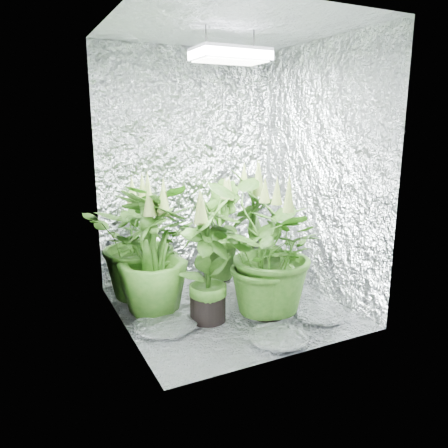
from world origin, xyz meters
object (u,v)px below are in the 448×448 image
grow_lamp (230,55)px  plant_d (152,254)px  circulation_fan (268,262)px  plant_c (217,232)px  plant_b (253,235)px  plant_a (143,240)px  plant_e (269,251)px  plant_f (207,262)px

grow_lamp → plant_d: (-0.55, 0.14, -1.37)m
plant_d → circulation_fan: (1.14, 0.24, -0.29)m
plant_c → plant_b: bearing=-78.6°
plant_d → plant_c: bearing=32.5°
grow_lamp → plant_a: bearing=138.7°
circulation_fan → plant_e: bearing=-147.0°
circulation_fan → grow_lamp: bearing=-171.2°
plant_e → plant_f: bearing=164.0°
plant_c → plant_f: bearing=-120.0°
plant_c → plant_e: (-0.01, -0.87, 0.06)m
plant_c → plant_d: size_ratio=0.94×
grow_lamp → plant_e: 1.37m
plant_c → plant_e: size_ratio=0.92×
plant_c → plant_e: plant_e is taller
plant_a → plant_c: (0.71, 0.15, -0.05)m
grow_lamp → plant_a: (-0.53, 0.46, -1.34)m
plant_c → plant_e: bearing=-90.6°
plant_d → circulation_fan: bearing=12.0°
plant_d → plant_e: bearing=-28.4°
plant_a → plant_d: 0.32m
plant_b → circulation_fan: size_ratio=2.76×
grow_lamp → circulation_fan: bearing=33.6°
plant_d → plant_f: 0.42m
grow_lamp → plant_a: 1.51m
plant_b → plant_e: (-0.10, -0.40, -0.01)m
plant_a → plant_f: size_ratio=1.13×
plant_f → plant_a: bearing=115.5°
plant_e → circulation_fan: (0.40, 0.64, -0.32)m
plant_a → plant_c: 0.73m
plant_f → circulation_fan: 1.01m
grow_lamp → plant_b: grow_lamp is taller
plant_a → circulation_fan: plant_a is taller
plant_c → plant_f: size_ratio=0.99×
plant_f → plant_c: bearing=60.0°
plant_a → plant_d: (-0.03, -0.32, -0.03)m
plant_a → plant_b: (0.81, -0.32, 0.02)m
grow_lamp → circulation_fan: size_ratio=1.27×
plant_e → plant_f: plant_e is taller
grow_lamp → plant_c: (0.19, 0.62, -1.39)m
plant_b → plant_c: bearing=101.4°
plant_b → plant_f: bearing=-152.3°
plant_e → circulation_fan: 0.82m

